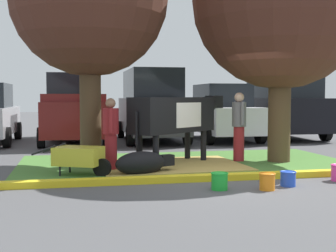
{
  "coord_description": "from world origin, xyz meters",
  "views": [
    {
      "loc": [
        -2.96,
        -8.28,
        1.59
      ],
      "look_at": [
        -0.77,
        2.09,
        0.9
      ],
      "focal_mm": 49.02,
      "sensor_mm": 36.0,
      "label": 1
    }
  ],
  "objects": [
    {
      "name": "wheelbarrow",
      "position": [
        -2.81,
        0.96,
        0.39
      ],
      "size": [
        1.56,
        1.08,
        0.63
      ],
      "color": "gold",
      "rests_on": "ground"
    },
    {
      "name": "cow_holstein",
      "position": [
        -0.59,
        2.06,
        1.15
      ],
      "size": [
        2.7,
        2.23,
        1.61
      ],
      "color": "black",
      "rests_on": "ground"
    },
    {
      "name": "person_handler",
      "position": [
        -2.15,
        1.43,
        0.83
      ],
      "size": [
        0.34,
        0.53,
        1.55
      ],
      "color": "maroon",
      "rests_on": "ground"
    },
    {
      "name": "curb_yellow",
      "position": [
        -0.3,
        -0.09,
        0.06
      ],
      "size": [
        8.97,
        0.24,
        0.12
      ],
      "primitive_type": "cube",
      "color": "yellow",
      "rests_on": "ground"
    },
    {
      "name": "hatchback_white",
      "position": [
        2.35,
        7.49,
        0.98
      ],
      "size": [
        2.05,
        4.41,
        2.02
      ],
      "color": "silver",
      "rests_on": "ground"
    },
    {
      "name": "suv_black",
      "position": [
        4.93,
        7.93,
        1.27
      ],
      "size": [
        2.15,
        4.61,
        2.52
      ],
      "color": "black",
      "rests_on": "ground"
    },
    {
      "name": "bucket_green",
      "position": [
        -0.51,
        -0.92,
        0.15
      ],
      "size": [
        0.3,
        0.3,
        0.3
      ],
      "color": "green",
      "rests_on": "ground"
    },
    {
      "name": "calf_lying",
      "position": [
        -1.57,
        0.83,
        0.24
      ],
      "size": [
        1.33,
        0.8,
        0.48
      ],
      "color": "black",
      "rests_on": "ground"
    },
    {
      "name": "shade_tree_right",
      "position": [
        1.93,
        1.93,
        3.84
      ],
      "size": [
        4.21,
        4.21,
        5.96
      ],
      "color": "#4C3823",
      "rests_on": "ground"
    },
    {
      "name": "ground_plane",
      "position": [
        0.0,
        0.0,
        0.0
      ],
      "size": [
        80.0,
        80.0,
        0.0
      ],
      "primitive_type": "plane",
      "color": "#4C4C4F"
    },
    {
      "name": "pickup_truck_maroon",
      "position": [
        -2.87,
        8.05,
        1.11
      ],
      "size": [
        2.25,
        5.41,
        2.42
      ],
      "color": "maroon",
      "rests_on": "ground"
    },
    {
      "name": "suv_dark_grey",
      "position": [
        -0.17,
        7.72,
        1.27
      ],
      "size": [
        2.15,
        4.61,
        2.52
      ],
      "color": "#3D3D42",
      "rests_on": "ground"
    },
    {
      "name": "hay_bedding",
      "position": [
        -0.77,
        1.79,
        0.03
      ],
      "size": [
        3.32,
        2.56,
        0.04
      ],
      "primitive_type": "cube",
      "rotation": [
        0.0,
        0.0,
        0.05
      ],
      "color": "tan",
      "rests_on": "ground"
    },
    {
      "name": "bucket_blue",
      "position": [
        0.77,
        -0.88,
        0.14
      ],
      "size": [
        0.29,
        0.29,
        0.27
      ],
      "color": "blue",
      "rests_on": "ground"
    },
    {
      "name": "grass_island",
      "position": [
        -0.3,
        2.17,
        0.01
      ],
      "size": [
        7.77,
        4.2,
        0.02
      ],
      "primitive_type": "cube",
      "color": "#477A33",
      "rests_on": "ground"
    },
    {
      "name": "person_visitor_near",
      "position": [
        1.01,
        2.2,
        0.91
      ],
      "size": [
        0.34,
        0.53,
        1.68
      ],
      "color": "maroon",
      "rests_on": "ground"
    },
    {
      "name": "bucket_orange",
      "position": [
        0.27,
        -1.11,
        0.15
      ],
      "size": [
        0.28,
        0.28,
        0.29
      ],
      "color": "orange",
      "rests_on": "ground"
    }
  ]
}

